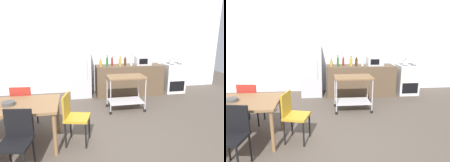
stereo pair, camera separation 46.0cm
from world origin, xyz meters
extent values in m
plane|color=brown|center=(0.00, 0.00, 0.00)|extent=(12.00, 12.00, 0.00)
cube|color=white|center=(0.00, 3.20, 1.45)|extent=(8.40, 0.12, 2.90)
cube|color=brown|center=(0.90, 2.60, 0.45)|extent=(2.00, 0.64, 0.90)
cube|color=olive|center=(-1.75, 0.15, 0.73)|extent=(1.50, 0.90, 0.04)
cylinder|color=olive|center=(-1.06, -0.24, 0.35)|extent=(0.06, 0.06, 0.71)
cylinder|color=olive|center=(-1.06, 0.54, 0.35)|extent=(0.06, 0.06, 0.71)
cube|color=#B72D23|center=(-1.72, 0.88, 0.47)|extent=(0.44, 0.44, 0.04)
cube|color=#B72D23|center=(-1.74, 0.70, 0.69)|extent=(0.38, 0.07, 0.40)
cylinder|color=black|center=(-1.53, 1.03, 0.23)|extent=(0.03, 0.03, 0.45)
cylinder|color=black|center=(-1.87, 1.07, 0.23)|extent=(0.03, 0.03, 0.45)
cylinder|color=black|center=(-1.57, 0.69, 0.23)|extent=(0.03, 0.03, 0.45)
cylinder|color=black|center=(-1.91, 0.73, 0.23)|extent=(0.03, 0.03, 0.45)
cube|color=gold|center=(-0.71, 0.07, 0.47)|extent=(0.48, 0.48, 0.04)
cube|color=gold|center=(-0.88, 0.12, 0.69)|extent=(0.12, 0.38, 0.40)
cylinder|color=black|center=(-0.58, -0.13, 0.23)|extent=(0.03, 0.03, 0.45)
cylinder|color=black|center=(-0.50, 0.20, 0.23)|extent=(0.03, 0.03, 0.45)
cylinder|color=black|center=(-0.91, -0.05, 0.23)|extent=(0.03, 0.03, 0.45)
cylinder|color=black|center=(-0.83, 0.28, 0.23)|extent=(0.03, 0.03, 0.45)
cube|color=black|center=(-1.54, -0.60, 0.47)|extent=(0.46, 0.46, 0.04)
cube|color=black|center=(-1.51, -0.42, 0.69)|extent=(0.38, 0.09, 0.40)
cylinder|color=black|center=(-1.40, -0.80, 0.23)|extent=(0.03, 0.03, 0.45)
cylinder|color=black|center=(-1.68, -0.41, 0.23)|extent=(0.03, 0.03, 0.45)
cylinder|color=black|center=(-1.34, -0.46, 0.23)|extent=(0.03, 0.03, 0.45)
cube|color=white|center=(2.35, 2.62, 0.45)|extent=(0.60, 0.60, 0.90)
cube|color=black|center=(2.35, 2.32, 0.25)|extent=(0.48, 0.01, 0.32)
cylinder|color=#47474C|center=(2.22, 2.50, 0.91)|extent=(0.16, 0.16, 0.02)
cylinder|color=#47474C|center=(2.48, 2.50, 0.91)|extent=(0.16, 0.16, 0.02)
cylinder|color=#47474C|center=(2.22, 2.74, 0.91)|extent=(0.16, 0.16, 0.02)
cylinder|color=#47474C|center=(2.48, 2.74, 0.91)|extent=(0.16, 0.16, 0.02)
cube|color=silver|center=(-0.55, 2.70, 0.78)|extent=(0.60, 0.60, 1.55)
cylinder|color=silver|center=(-0.37, 2.39, 0.85)|extent=(0.02, 0.02, 0.50)
cube|color=brown|center=(0.49, 1.42, 0.83)|extent=(0.90, 0.56, 0.03)
cube|color=silver|center=(0.49, 1.42, 0.22)|extent=(0.83, 0.52, 0.02)
cylinder|color=silver|center=(0.07, 1.17, 0.45)|extent=(0.02, 0.02, 0.76)
sphere|color=black|center=(0.07, 1.17, 0.04)|extent=(0.07, 0.07, 0.07)
cylinder|color=silver|center=(0.91, 1.17, 0.45)|extent=(0.02, 0.02, 0.76)
sphere|color=black|center=(0.91, 1.17, 0.04)|extent=(0.07, 0.07, 0.07)
cylinder|color=silver|center=(0.07, 1.67, 0.45)|extent=(0.02, 0.02, 0.76)
sphere|color=black|center=(0.07, 1.67, 0.04)|extent=(0.07, 0.07, 0.07)
cylinder|color=silver|center=(0.91, 1.67, 0.45)|extent=(0.02, 0.02, 0.76)
sphere|color=black|center=(0.91, 1.67, 0.04)|extent=(0.07, 0.07, 0.07)
cylinder|color=gold|center=(0.03, 2.52, 0.98)|extent=(0.07, 0.07, 0.17)
cylinder|color=gold|center=(0.03, 2.52, 1.09)|extent=(0.03, 0.03, 0.04)
cylinder|color=black|center=(0.03, 2.52, 1.12)|extent=(0.04, 0.04, 0.01)
cylinder|color=#1E6628|center=(0.22, 2.50, 1.03)|extent=(0.06, 0.06, 0.25)
cylinder|color=#1E6628|center=(0.22, 2.50, 1.18)|extent=(0.03, 0.03, 0.06)
cylinder|color=black|center=(0.22, 2.50, 1.22)|extent=(0.03, 0.03, 0.01)
cylinder|color=maroon|center=(0.39, 2.66, 1.01)|extent=(0.06, 0.06, 0.22)
cylinder|color=maroon|center=(0.39, 2.66, 1.14)|extent=(0.03, 0.03, 0.04)
cylinder|color=black|center=(0.39, 2.66, 1.16)|extent=(0.03, 0.03, 0.01)
cylinder|color=gold|center=(0.60, 2.52, 1.01)|extent=(0.08, 0.08, 0.23)
cylinder|color=gold|center=(0.60, 2.52, 1.15)|extent=(0.03, 0.03, 0.05)
cylinder|color=black|center=(0.60, 2.52, 1.18)|extent=(0.04, 0.04, 0.01)
cylinder|color=#4C2D19|center=(0.77, 2.57, 1.01)|extent=(0.08, 0.08, 0.21)
cylinder|color=#4C2D19|center=(0.77, 2.57, 1.13)|extent=(0.04, 0.04, 0.04)
cylinder|color=black|center=(0.77, 2.57, 1.15)|extent=(0.04, 0.04, 0.01)
cylinder|color=silver|center=(0.94, 2.54, 1.03)|extent=(0.08, 0.08, 0.26)
cylinder|color=silver|center=(0.94, 2.54, 1.19)|extent=(0.04, 0.04, 0.06)
cylinder|color=black|center=(0.94, 2.54, 1.22)|extent=(0.04, 0.04, 0.01)
cube|color=silver|center=(1.32, 2.60, 1.03)|extent=(0.46, 0.34, 0.26)
cube|color=black|center=(1.28, 2.42, 1.03)|extent=(0.25, 0.01, 0.16)
cylinder|color=#4C4C4C|center=(-1.79, 0.14, 0.78)|extent=(0.20, 0.20, 0.06)
cylinder|color=silver|center=(2.23, 2.52, 1.00)|extent=(0.17, 0.17, 0.16)
sphere|color=black|center=(2.23, 2.52, 1.09)|extent=(0.03, 0.03, 0.03)
cylinder|color=silver|center=(2.34, 2.52, 1.02)|extent=(0.08, 0.02, 0.07)
camera|label=1|loc=(-0.73, -3.19, 1.93)|focal=32.55mm
camera|label=2|loc=(-0.27, -3.25, 1.93)|focal=32.55mm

